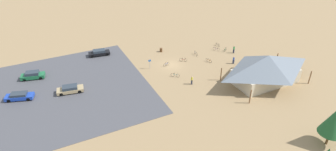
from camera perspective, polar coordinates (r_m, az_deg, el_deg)
name	(u,v)px	position (r m, az deg, el deg)	size (l,w,h in m)	color
ground	(171,65)	(61.82, 0.58, 2.09)	(160.00, 160.00, 0.00)	#9E7F56
parking_lot_asphalt	(36,97)	(56.57, -24.66, -3.93)	(39.74, 29.90, 0.05)	#4C4C51
bike_pavilion	(267,67)	(57.36, 18.93, 1.55)	(14.79, 8.92, 5.68)	beige
trash_bin	(161,50)	(67.46, -1.38, 5.06)	(0.60, 0.60, 0.90)	brown
lot_sign	(150,63)	(59.82, -3.63, 2.53)	(0.56, 0.08, 2.20)	#99999E
pine_far_east	(334,121)	(45.68, 30.01, -7.80)	(3.43, 3.43, 6.26)	brown
bicycle_red_yard_front	(183,60)	(63.19, 3.03, 3.10)	(1.47, 0.98, 0.84)	black
bicycle_black_near_porch	(217,45)	(71.37, 9.73, 6.00)	(0.48, 1.62, 0.78)	black
bicycle_white_by_bin	(196,53)	(66.24, 5.50, 4.36)	(0.48, 1.79, 0.86)	black
bicycle_orange_mid_cluster	(209,61)	(63.50, 8.03, 2.94)	(0.59, 1.57, 0.79)	black
bicycle_blue_yard_left	(166,64)	(61.28, -0.36, 2.21)	(1.60, 0.58, 0.83)	black
bicycle_green_front_row	(225,50)	(69.07, 11.24, 5.03)	(1.43, 1.00, 0.80)	black
bicycle_purple_back_row	(216,49)	(69.01, 9.54, 5.17)	(0.97, 1.58, 0.82)	black
bicycle_teal_lone_east	(175,75)	(57.32, 1.42, 0.08)	(1.39, 1.22, 0.86)	black
car_green_front_row	(33,75)	(62.39, -25.16, 0.05)	(4.67, 2.72, 1.50)	#1E6B3D
car_tan_far_end	(70,89)	(55.31, -18.77, -2.57)	(4.90, 2.60, 1.32)	tan
car_blue_mid_lot	(19,96)	(56.83, -27.31, -3.65)	(4.99, 3.06, 1.29)	#1E42B2
car_black_inner_stall	(99,53)	(67.39, -13.45, 4.42)	(4.91, 2.44, 1.34)	black
visitor_at_bikes	(234,49)	(68.36, 12.88, 5.09)	(0.38, 0.40, 1.81)	#2D3347
visitor_by_pavilion	(192,80)	(54.86, 4.73, -0.89)	(0.36, 0.38, 1.75)	#2D3347
visitor_crossing_yard	(234,60)	(63.55, 12.83, 3.01)	(0.36, 0.36, 1.68)	#2D3347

